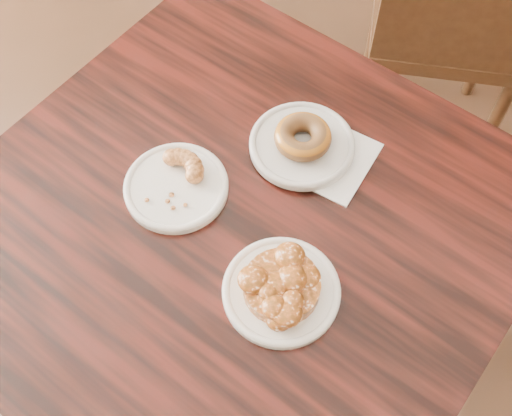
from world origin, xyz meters
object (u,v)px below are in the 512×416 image
at_px(apple_fritter, 282,285).
at_px(glazed_donut, 303,137).
at_px(cruller_fragment, 175,181).
at_px(cafe_table, 240,309).
at_px(chair_far, 450,17).

bearing_deg(apple_fritter, glazed_donut, 103.37).
height_order(glazed_donut, cruller_fragment, glazed_donut).
bearing_deg(cruller_fragment, cafe_table, -10.67).
bearing_deg(apple_fritter, cruller_fragment, 154.53).
height_order(cafe_table, glazed_donut, glazed_donut).
height_order(glazed_donut, apple_fritter, same).
bearing_deg(cafe_table, chair_far, 92.81).
bearing_deg(cruller_fragment, glazed_donut, 43.53).
xyz_separation_m(chair_far, apple_fritter, (-0.10, -1.01, 0.33)).
bearing_deg(glazed_donut, cruller_fragment, -136.47).
distance_m(apple_fritter, cruller_fragment, 0.25).
relative_size(chair_far, apple_fritter, 5.81).
relative_size(cafe_table, chair_far, 0.94).
relative_size(chair_far, cruller_fragment, 8.92).
bearing_deg(cafe_table, cruller_fragment, -175.13).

